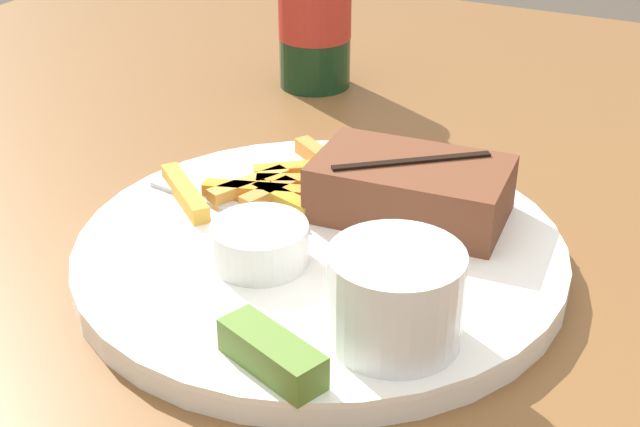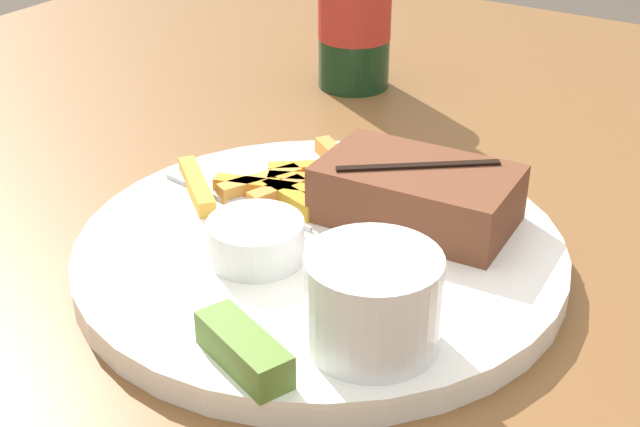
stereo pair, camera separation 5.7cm
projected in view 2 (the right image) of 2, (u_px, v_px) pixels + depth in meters
dining_table at (320, 348)px, 0.62m from camera, size 1.28×1.31×0.75m
dinner_plate at (320, 252)px, 0.58m from camera, size 0.32×0.32×0.02m
steak_portion at (417, 194)px, 0.59m from camera, size 0.13×0.09×0.04m
fries_pile at (276, 183)px, 0.64m from camera, size 0.14×0.14×0.01m
coleslaw_cup at (373, 296)px, 0.47m from camera, size 0.07×0.07×0.05m
dipping_sauce_cup at (256, 238)px, 0.55m from camera, size 0.06×0.06×0.03m
pickle_spear at (244, 349)px, 0.46m from camera, size 0.07×0.04×0.02m
fork_utensil at (229, 198)px, 0.63m from camera, size 0.13×0.03×0.00m
beer_bottle at (355, 8)px, 0.84m from camera, size 0.07×0.07×0.22m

